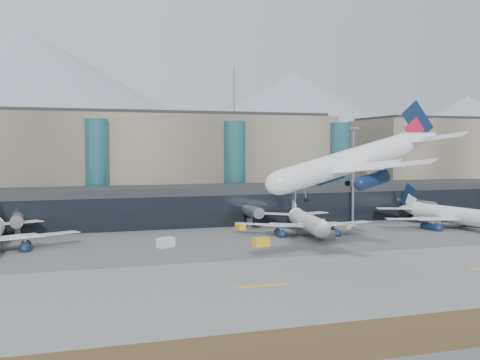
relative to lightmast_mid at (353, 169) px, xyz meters
name	(u,v)px	position (x,y,z in m)	size (l,w,h in m)	color
ground	(338,260)	(-30.00, -48.00, -14.42)	(900.00, 900.00, 0.00)	#515154
runway_strip	(383,276)	(-30.00, -63.00, -14.40)	(400.00, 40.00, 0.04)	slate
runway_markings	(383,276)	(-30.00, -63.00, -14.37)	(128.00, 1.00, 0.02)	gold
concourse	(236,204)	(-30.02, 9.73, -9.45)	(170.00, 27.00, 10.00)	black
terminal_main	(125,163)	(-55.00, 42.00, 1.03)	(130.00, 30.00, 31.00)	gray
terminal_east	(452,160)	(65.00, 42.00, 1.03)	(70.00, 30.00, 31.00)	gray
teal_towers	(169,169)	(-44.99, 26.01, -0.41)	(116.40, 19.40, 46.00)	#286770
mountain_ridge	(126,115)	(-14.03, 332.00, 31.33)	(910.00, 400.00, 110.00)	gray
lightmast_mid	(353,169)	(0.00, 0.00, 0.00)	(3.00, 1.20, 25.60)	slate
hero_jet	(362,153)	(-31.52, -58.71, 4.70)	(32.92, 33.65, 10.85)	white
jet_parked_mid	(304,216)	(-21.72, -15.93, -10.28)	(33.36, 33.97, 10.95)	white
jet_parked_right	(442,209)	(16.79, -15.84, -9.94)	(36.57, 36.36, 11.85)	white
veh_a	(166,242)	(-56.38, -24.79, -13.45)	(3.45, 1.94, 1.94)	silver
veh_b	(240,226)	(-33.71, -4.81, -13.59)	(2.88, 1.78, 1.66)	gold
veh_c	(326,235)	(-21.40, -26.54, -13.41)	(3.62, 1.91, 2.01)	#45464A
veh_d	(321,222)	(-11.25, -3.76, -13.63)	(2.78, 1.49, 1.59)	silver
veh_g	(352,227)	(-7.92, -13.86, -13.79)	(2.15, 1.25, 1.25)	silver
veh_h	(261,242)	(-37.83, -30.00, -13.51)	(3.28, 1.73, 1.81)	gold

